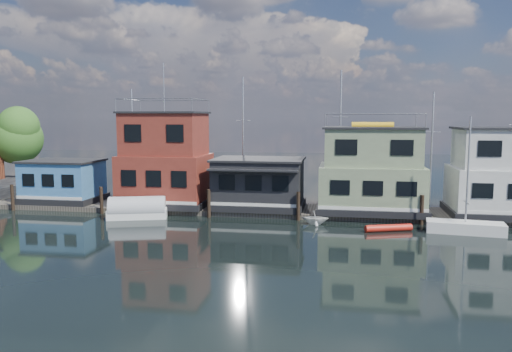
% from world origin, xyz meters
% --- Properties ---
extents(ground, '(160.00, 160.00, 0.00)m').
position_xyz_m(ground, '(0.00, 0.00, 0.00)').
color(ground, black).
rests_on(ground, ground).
extents(dock, '(48.00, 5.00, 0.40)m').
position_xyz_m(dock, '(0.00, 12.00, 0.20)').
color(dock, '#595147').
rests_on(dock, ground).
extents(houseboat_blue, '(6.40, 4.90, 3.66)m').
position_xyz_m(houseboat_blue, '(-18.00, 12.00, 2.21)').
color(houseboat_blue, black).
rests_on(houseboat_blue, dock).
extents(houseboat_red, '(7.40, 5.90, 11.86)m').
position_xyz_m(houseboat_red, '(-8.50, 12.00, 4.10)').
color(houseboat_red, black).
rests_on(houseboat_red, dock).
extents(houseboat_dark, '(7.40, 6.10, 4.06)m').
position_xyz_m(houseboat_dark, '(-0.50, 11.98, 2.42)').
color(houseboat_dark, black).
rests_on(houseboat_dark, dock).
extents(houseboat_green, '(8.40, 5.90, 7.03)m').
position_xyz_m(houseboat_green, '(8.50, 12.00, 3.55)').
color(houseboat_green, black).
rests_on(houseboat_green, dock).
extents(houseboat_white, '(8.40, 5.90, 6.66)m').
position_xyz_m(houseboat_white, '(18.50, 12.00, 3.54)').
color(houseboat_white, black).
rests_on(houseboat_white, dock).
extents(pilings, '(42.28, 0.28, 2.20)m').
position_xyz_m(pilings, '(-0.33, 9.20, 1.10)').
color(pilings, '#2D2116').
rests_on(pilings, ground).
extents(background_masts, '(36.40, 0.16, 12.00)m').
position_xyz_m(background_masts, '(4.76, 18.00, 5.55)').
color(background_masts, silver).
rests_on(background_masts, ground).
extents(tarp_runabout, '(4.80, 2.99, 1.82)m').
position_xyz_m(tarp_runabout, '(-9.39, 7.94, 0.68)').
color(tarp_runabout, white).
rests_on(tarp_runabout, ground).
extents(day_sailer, '(5.16, 2.26, 7.87)m').
position_xyz_m(day_sailer, '(14.52, 7.00, 0.45)').
color(day_sailer, silver).
rests_on(day_sailer, ground).
extents(dinghy_white, '(2.02, 1.76, 1.02)m').
position_xyz_m(dinghy_white, '(4.36, 8.02, 0.51)').
color(dinghy_white, silver).
rests_on(dinghy_white, ground).
extents(red_kayak, '(3.31, 1.58, 0.49)m').
position_xyz_m(red_kayak, '(9.45, 6.61, 0.24)').
color(red_kayak, red).
rests_on(red_kayak, ground).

